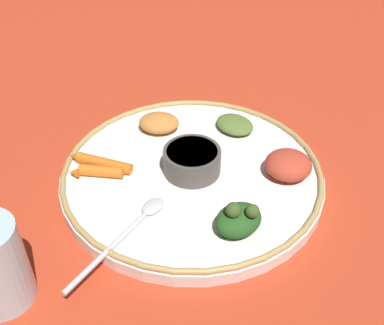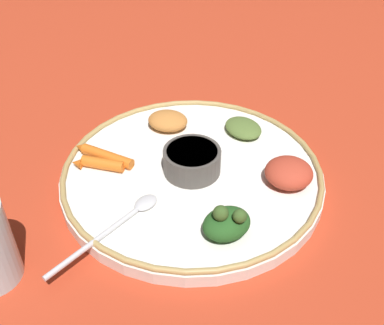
{
  "view_description": "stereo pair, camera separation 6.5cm",
  "coord_description": "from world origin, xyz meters",
  "px_view_note": "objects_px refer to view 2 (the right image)",
  "views": [
    {
      "loc": [
        0.04,
        0.5,
        0.44
      ],
      "look_at": [
        0.0,
        0.0,
        0.03
      ],
      "focal_mm": 43.03,
      "sensor_mm": 36.0,
      "label": 1
    },
    {
      "loc": [
        -0.02,
        0.51,
        0.44
      ],
      "look_at": [
        0.0,
        0.0,
        0.03
      ],
      "focal_mm": 43.03,
      "sensor_mm": 36.0,
      "label": 2
    }
  ],
  "objects_px": {
    "carrot_near_spoon": "(104,155)",
    "carrot_outer": "(98,165)",
    "center_bowl": "(192,160)",
    "greens_pile": "(227,223)",
    "spoon": "(122,221)"
  },
  "relations": [
    {
      "from": "carrot_outer",
      "to": "center_bowl",
      "type": "bearing_deg",
      "value": -178.85
    },
    {
      "from": "carrot_outer",
      "to": "greens_pile",
      "type": "bearing_deg",
      "value": 147.64
    },
    {
      "from": "center_bowl",
      "to": "carrot_near_spoon",
      "type": "distance_m",
      "value": 0.13
    },
    {
      "from": "spoon",
      "to": "carrot_near_spoon",
      "type": "height_order",
      "value": "carrot_near_spoon"
    },
    {
      "from": "center_bowl",
      "to": "carrot_near_spoon",
      "type": "relative_size",
      "value": 0.84
    },
    {
      "from": "carrot_near_spoon",
      "to": "carrot_outer",
      "type": "bearing_deg",
      "value": 81.16
    },
    {
      "from": "center_bowl",
      "to": "spoon",
      "type": "height_order",
      "value": "center_bowl"
    },
    {
      "from": "center_bowl",
      "to": "spoon",
      "type": "bearing_deg",
      "value": 51.89
    },
    {
      "from": "center_bowl",
      "to": "carrot_near_spoon",
      "type": "height_order",
      "value": "center_bowl"
    },
    {
      "from": "center_bowl",
      "to": "carrot_outer",
      "type": "xyz_separation_m",
      "value": [
        0.13,
        0.0,
        -0.01
      ]
    },
    {
      "from": "carrot_near_spoon",
      "to": "center_bowl",
      "type": "bearing_deg",
      "value": 171.12
    },
    {
      "from": "greens_pile",
      "to": "carrot_outer",
      "type": "xyz_separation_m",
      "value": [
        0.18,
        -0.11,
        -0.01
      ]
    },
    {
      "from": "greens_pile",
      "to": "carrot_near_spoon",
      "type": "relative_size",
      "value": 0.83
    },
    {
      "from": "greens_pile",
      "to": "carrot_near_spoon",
      "type": "bearing_deg",
      "value": -37.83
    },
    {
      "from": "spoon",
      "to": "carrot_near_spoon",
      "type": "xyz_separation_m",
      "value": [
        0.05,
        -0.13,
        0.0
      ]
    }
  ]
}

